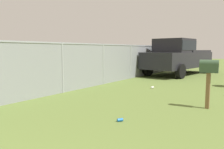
{
  "coord_description": "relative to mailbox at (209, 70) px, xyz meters",
  "views": [
    {
      "loc": [
        0.5,
        -2.03,
        1.49
      ],
      "look_at": [
        5.3,
        1.24,
        0.84
      ],
      "focal_mm": 36.2,
      "sensor_mm": 36.0,
      "label": 1
    }
  ],
  "objects": [
    {
      "name": "litter_can_far_scatter",
      "position": [
        -2.13,
        1.27,
        -0.94
      ],
      "size": [
        0.14,
        0.12,
        0.07
      ],
      "primitive_type": "cylinder",
      "rotation": [
        0.0,
        1.57,
        2.58
      ],
      "color": "blue",
      "rests_on": "ground"
    },
    {
      "name": "pickup_truck",
      "position": [
        7.22,
        3.16,
        0.13
      ],
      "size": [
        5.75,
        2.8,
        2.09
      ],
      "rotation": [
        0.0,
        0.0,
        3.0
      ],
      "color": "black",
      "rests_on": "ground"
    },
    {
      "name": "mailbox",
      "position": [
        0.0,
        0.0,
        0.0
      ],
      "size": [
        0.25,
        0.46,
        1.23
      ],
      "rotation": [
        0.0,
        0.0,
        0.11
      ],
      "color": "brown",
      "rests_on": "ground"
    },
    {
      "name": "fence_section",
      "position": [
        1.76,
        4.58,
        -0.04
      ],
      "size": [
        14.09,
        0.07,
        1.73
      ],
      "color": "#9EA3A8",
      "rests_on": "ground"
    },
    {
      "name": "litter_cup_near_hydrant",
      "position": [
        1.94,
        2.37,
        -0.93
      ],
      "size": [
        0.13,
        0.12,
        0.08
      ],
      "primitive_type": "cylinder",
      "rotation": [
        0.0,
        1.57,
        5.7
      ],
      "color": "white",
      "rests_on": "ground"
    }
  ]
}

